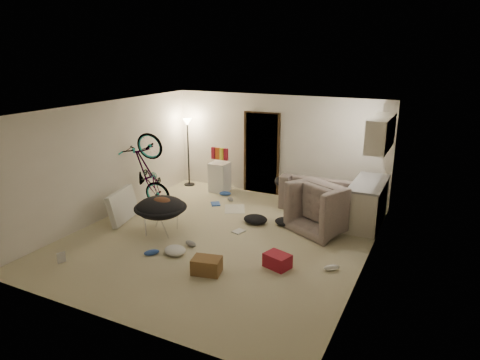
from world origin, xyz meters
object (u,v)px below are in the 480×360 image
at_px(floor_lamp, 188,138).
at_px(saucer_chair, 161,212).
at_px(armchair, 329,211).
at_px(kitchen_counter, 367,204).
at_px(bicycle, 149,187).
at_px(drink_case_a, 207,266).
at_px(sofa, 325,197).
at_px(juicer, 200,270).
at_px(mini_fridge, 220,177).
at_px(drink_case_b, 277,261).
at_px(tv_box, 123,206).

xyz_separation_m(floor_lamp, saucer_chair, (1.24, -2.94, -0.87)).
bearing_deg(armchair, kitchen_counter, -108.96).
xyz_separation_m(bicycle, drink_case_a, (2.78, -2.09, -0.35)).
xyz_separation_m(sofa, armchair, (0.37, -1.05, 0.08)).
xyz_separation_m(floor_lamp, juicer, (2.81, -4.05, -1.22)).
height_order(bicycle, mini_fridge, bicycle).
xyz_separation_m(floor_lamp, bicycle, (0.10, -1.86, -0.83)).
relative_size(sofa, mini_fridge, 2.60).
xyz_separation_m(floor_lamp, kitchen_counter, (4.83, -0.65, -0.87)).
bearing_deg(kitchen_counter, drink_case_b, -110.65).
xyz_separation_m(mini_fridge, juicer, (1.81, -3.95, -0.29)).
xyz_separation_m(sofa, saucer_chair, (-2.57, -2.74, 0.15)).
distance_m(floor_lamp, kitchen_counter, 4.95).
distance_m(armchair, drink_case_b, 2.04).
distance_m(kitchen_counter, armchair, 0.89).
bearing_deg(tv_box, armchair, 6.89).
xyz_separation_m(mini_fridge, drink_case_b, (2.85, -3.16, -0.26)).
bearing_deg(floor_lamp, kitchen_counter, -7.66).
bearing_deg(mini_fridge, sofa, -1.75).
height_order(mini_fridge, drink_case_b, mini_fridge).
height_order(tv_box, drink_case_a, tv_box).
height_order(floor_lamp, bicycle, floor_lamp).
height_order(saucer_chair, tv_box, saucer_chair).
distance_m(mini_fridge, drink_case_a, 4.29).
height_order(floor_lamp, mini_fridge, floor_lamp).
bearing_deg(kitchen_counter, saucer_chair, -147.48).
height_order(floor_lamp, juicer, floor_lamp).
height_order(armchair, tv_box, armchair).
relative_size(drink_case_a, juicer, 2.11).
bearing_deg(mini_fridge, juicer, -65.12).
distance_m(armchair, bicycle, 4.12).
bearing_deg(floor_lamp, drink_case_a, -53.90).
bearing_deg(drink_case_a, saucer_chair, 135.62).
relative_size(bicycle, juicer, 8.29).
relative_size(kitchen_counter, sofa, 0.76).
bearing_deg(saucer_chair, drink_case_b, -6.88).
xyz_separation_m(kitchen_counter, saucer_chair, (-3.59, -2.29, -0.00)).
distance_m(floor_lamp, drink_case_b, 5.18).
bearing_deg(bicycle, sofa, -73.08).
bearing_deg(bicycle, tv_box, 172.86).
bearing_deg(armchair, bicycle, 36.62).
bearing_deg(saucer_chair, sofa, 46.80).
xyz_separation_m(floor_lamp, drink_case_a, (2.88, -3.95, -1.17)).
relative_size(mini_fridge, drink_case_a, 1.64).
relative_size(armchair, drink_case_a, 2.46).
bearing_deg(juicer, armchair, 63.95).
xyz_separation_m(kitchen_counter, juicer, (-2.02, -3.40, -0.35)).
height_order(drink_case_a, juicer, drink_case_a).
bearing_deg(bicycle, saucer_chair, -140.77).
xyz_separation_m(drink_case_a, drink_case_b, (0.97, 0.70, -0.01)).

